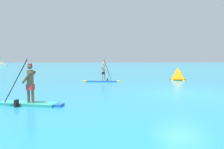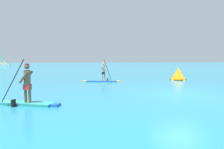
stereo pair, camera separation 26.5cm
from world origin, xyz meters
TOP-DOWN VIEW (x-y plane):
  - ground at (0.00, 0.00)m, footprint 440.00×440.00m
  - paddleboarder_near_left at (-7.62, -1.01)m, footprint 2.94×1.66m
  - paddleboarder_mid_center at (-2.86, 7.27)m, footprint 3.22×1.24m
  - race_marker_buoy at (4.34, 7.32)m, footprint 1.54×1.54m

SIDE VIEW (x-z plane):
  - ground at x=0.00m, z-range 0.00..0.00m
  - paddleboarder_near_left at x=-7.62m, z-range -0.58..1.31m
  - paddleboarder_mid_center at x=-2.86m, z-range -0.61..1.40m
  - race_marker_buoy at x=4.34m, z-range -0.07..1.12m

